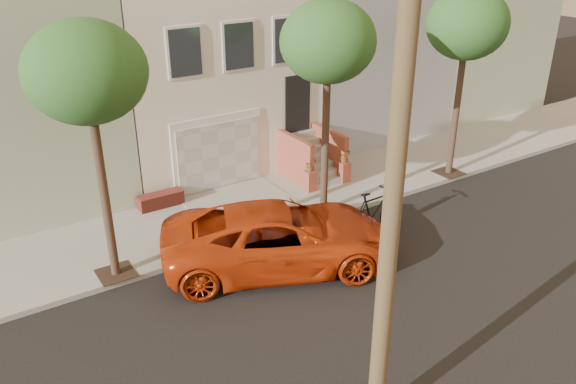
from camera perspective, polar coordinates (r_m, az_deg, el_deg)
ground at (r=14.84m, az=9.28°, el=-9.04°), size 90.00×90.00×0.00m
sidewalk at (r=18.51m, az=-1.65°, el=-1.09°), size 40.00×3.70×0.15m
house_row at (r=22.30m, az=-9.78°, el=12.87°), size 33.10×11.70×7.00m
tree_left at (r=13.49m, az=-19.28°, el=10.92°), size 2.70×2.57×6.30m
tree_mid at (r=16.24m, az=3.98°, el=14.44°), size 2.70×2.57×6.30m
tree_right at (r=19.97m, az=17.27°, el=15.44°), size 2.70×2.57×6.30m
pickup_truck at (r=15.01m, az=-0.87°, el=-4.47°), size 6.65×4.91×1.68m
motorcycle at (r=16.73m, az=8.46°, el=-2.00°), size 2.35×0.75×1.40m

